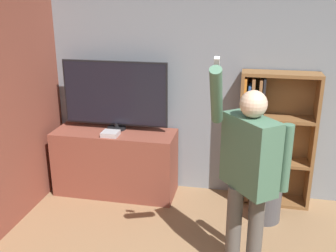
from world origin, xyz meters
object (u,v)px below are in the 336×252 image
object	(u,v)px
television	(115,95)
waste_bin	(265,203)
person	(249,167)
game_console	(110,134)
bookshelf	(267,138)

from	to	relation	value
television	waste_bin	xyz separation A→B (m)	(1.75, -0.35, -1.00)
television	person	distance (m)	1.98
person	game_console	bearing A→B (deg)	-162.38
person	television	bearing A→B (deg)	-167.87
television	game_console	distance (m)	0.46
television	waste_bin	distance (m)	2.04
television	waste_bin	size ratio (longest dim) A/B	3.23
game_console	person	world-z (taller)	person
game_console	television	bearing A→B (deg)	91.43
game_console	bookshelf	size ratio (longest dim) A/B	0.12
game_console	waste_bin	xyz separation A→B (m)	(1.74, -0.12, -0.61)
game_console	bookshelf	xyz separation A→B (m)	(1.73, 0.29, -0.03)
bookshelf	waste_bin	xyz separation A→B (m)	(0.01, -0.41, -0.58)
person	waste_bin	distance (m)	1.21
bookshelf	person	distance (m)	1.33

